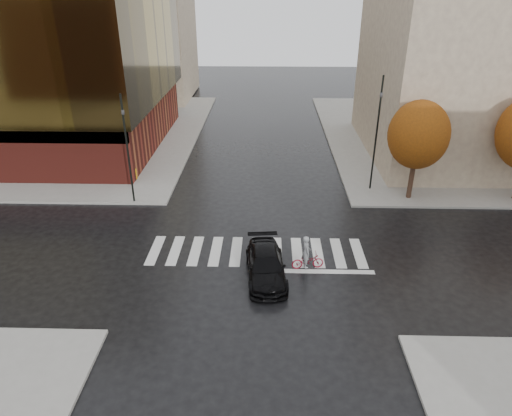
{
  "coord_description": "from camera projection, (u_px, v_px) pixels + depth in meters",
  "views": [
    {
      "loc": [
        0.56,
        -20.49,
        13.13
      ],
      "look_at": [
        -0.05,
        1.78,
        2.0
      ],
      "focal_mm": 32.0,
      "sensor_mm": 36.0,
      "label": 1
    }
  ],
  "objects": [
    {
      "name": "crosswalk",
      "position": [
        256.0,
        251.0,
        24.65
      ],
      "size": [
        12.0,
        3.0,
        0.01
      ],
      "primitive_type": "cube",
      "color": "silver",
      "rests_on": "ground"
    },
    {
      "name": "building_ne_tan",
      "position": [
        484.0,
        39.0,
        34.9
      ],
      "size": [
        16.0,
        16.0,
        18.0
      ],
      "primitive_type": "cube",
      "color": "gray",
      "rests_on": "sidewalk_ne"
    },
    {
      "name": "sidewalk_ne",
      "position": [
        487.0,
        137.0,
        42.44
      ],
      "size": [
        30.0,
        30.0,
        0.15
      ],
      "primitive_type": "cube",
      "color": "gray",
      "rests_on": "ground"
    },
    {
      "name": "ground",
      "position": [
        256.0,
        257.0,
        24.21
      ],
      "size": [
        120.0,
        120.0,
        0.0
      ],
      "primitive_type": "plane",
      "color": "black",
      "rests_on": "ground"
    },
    {
      "name": "manhole",
      "position": [
        253.0,
        271.0,
        23.03
      ],
      "size": [
        0.62,
        0.62,
        0.01
      ],
      "primitive_type": "cylinder",
      "rotation": [
        0.0,
        0.0,
        -0.12
      ],
      "color": "#432E18",
      "rests_on": "ground"
    },
    {
      "name": "traffic_light_ne",
      "position": [
        377.0,
        126.0,
        29.83
      ],
      "size": [
        0.2,
        0.22,
        7.71
      ],
      "rotation": [
        0.0,
        0.0,
        3.37
      ],
      "color": "black",
      "rests_on": "sidewalk_ne"
    },
    {
      "name": "tree_ne_a",
      "position": [
        418.0,
        135.0,
        28.59
      ],
      "size": [
        3.8,
        3.8,
        6.5
      ],
      "color": "#322116",
      "rests_on": "sidewalk_ne"
    },
    {
      "name": "fire_hydrant",
      "position": [
        135.0,
        173.0,
        33.1
      ],
      "size": [
        0.3,
        0.3,
        0.84
      ],
      "color": "#E5A30D",
      "rests_on": "sidewalk_nw"
    },
    {
      "name": "sidewalk_nw",
      "position": [
        42.0,
        133.0,
        43.47
      ],
      "size": [
        30.0,
        30.0,
        0.15
      ],
      "primitive_type": "cube",
      "color": "gray",
      "rests_on": "ground"
    },
    {
      "name": "traffic_light_nw",
      "position": [
        127.0,
        143.0,
        28.2
      ],
      "size": [
        0.2,
        0.17,
        7.03
      ],
      "rotation": [
        0.0,
        0.0,
        -1.73
      ],
      "color": "black",
      "rests_on": "sidewalk_nw"
    },
    {
      "name": "building_nw_far",
      "position": [
        128.0,
        9.0,
        53.15
      ],
      "size": [
        14.0,
        12.0,
        20.0
      ],
      "primitive_type": "cube",
      "color": "gray",
      "rests_on": "sidewalk_nw"
    },
    {
      "name": "sedan",
      "position": [
        266.0,
        265.0,
        22.29
      ],
      "size": [
        2.27,
        4.7,
        1.32
      ],
      "primitive_type": "imported",
      "rotation": [
        0.0,
        0.0,
        0.09
      ],
      "color": "black",
      "rests_on": "ground"
    },
    {
      "name": "cyclist",
      "position": [
        307.0,
        258.0,
        22.97
      ],
      "size": [
        1.69,
        0.8,
        1.85
      ],
      "rotation": [
        0.0,
        0.0,
        1.72
      ],
      "color": "maroon",
      "rests_on": "ground"
    }
  ]
}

